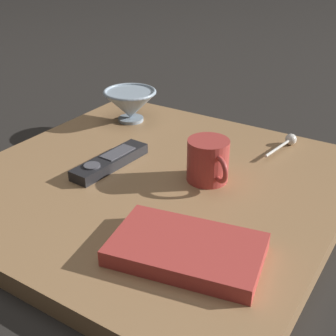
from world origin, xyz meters
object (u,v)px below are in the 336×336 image
(teaspoon, at_px, (289,141))
(cereal_bowl, at_px, (130,104))
(tv_remote_near, at_px, (110,161))
(coffee_mug, at_px, (208,161))
(paperback_book, at_px, (187,249))

(teaspoon, bearing_deg, cereal_bowl, -80.44)
(teaspoon, relative_size, tv_remote_near, 0.65)
(coffee_mug, height_order, paperback_book, coffee_mug)
(coffee_mug, bearing_deg, cereal_bowl, -118.50)
(coffee_mug, relative_size, tv_remote_near, 0.53)
(cereal_bowl, relative_size, coffee_mug, 1.30)
(teaspoon, bearing_deg, coffee_mug, -18.82)
(tv_remote_near, distance_m, paperback_book, 0.32)
(cereal_bowl, xyz_separation_m, coffee_mug, (0.16, 0.30, -0.00))
(cereal_bowl, distance_m, paperback_book, 0.54)
(coffee_mug, distance_m, paperback_book, 0.23)
(coffee_mug, height_order, tv_remote_near, coffee_mug)
(cereal_bowl, height_order, paperback_book, cereal_bowl)
(teaspoon, distance_m, tv_remote_near, 0.39)
(cereal_bowl, relative_size, tv_remote_near, 0.69)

